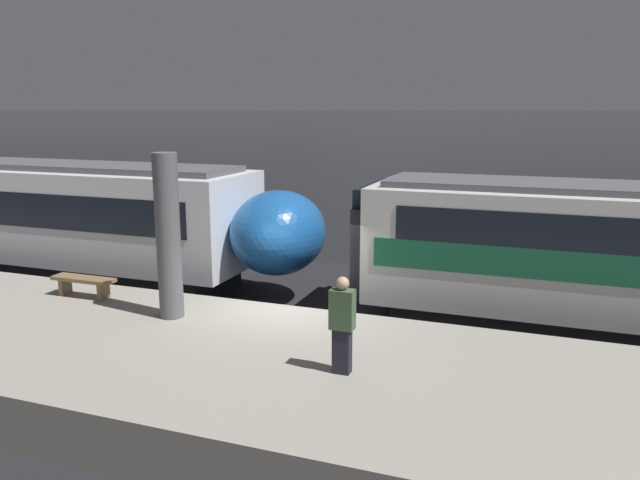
% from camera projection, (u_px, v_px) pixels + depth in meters
% --- Properties ---
extents(ground_plane, '(120.00, 120.00, 0.00)m').
position_uv_depth(ground_plane, '(289.00, 345.00, 13.50)').
color(ground_plane, black).
extents(platform, '(40.00, 5.39, 0.90)m').
position_uv_depth(platform, '(229.00, 375.00, 10.93)').
color(platform, gray).
rests_on(platform, ground).
extents(station_rear_barrier, '(50.00, 0.15, 4.97)m').
position_uv_depth(station_rear_barrier, '(378.00, 190.00, 19.59)').
color(station_rear_barrier, '#939399').
rests_on(station_rear_barrier, ground).
extents(support_pillar_near, '(0.48, 0.48, 3.30)m').
position_uv_depth(support_pillar_near, '(168.00, 237.00, 12.25)').
color(support_pillar_near, '#56565B').
rests_on(support_pillar_near, platform).
extents(train_modern, '(19.00, 3.09, 3.47)m').
position_uv_depth(train_modern, '(19.00, 216.00, 19.05)').
color(train_modern, black).
rests_on(train_modern, ground).
extents(person_waiting, '(0.38, 0.24, 1.58)m').
position_uv_depth(person_waiting, '(342.00, 323.00, 9.76)').
color(person_waiting, black).
rests_on(person_waiting, platform).
extents(platform_bench, '(1.50, 0.40, 0.45)m').
position_uv_depth(platform_bench, '(84.00, 282.00, 13.83)').
color(platform_bench, brown).
rests_on(platform_bench, platform).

